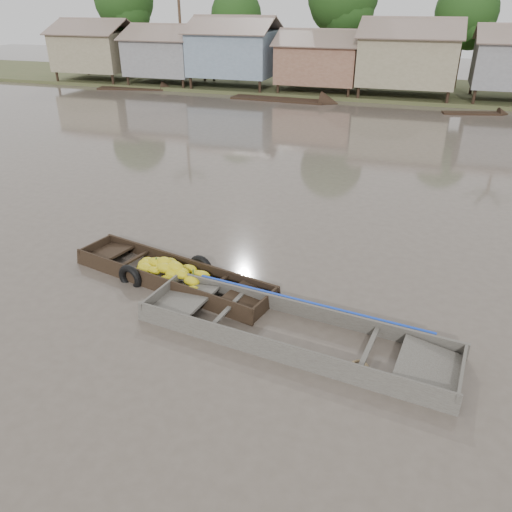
% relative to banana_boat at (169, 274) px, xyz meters
% --- Properties ---
extents(ground, '(120.00, 120.00, 0.00)m').
position_rel_banana_boat_xyz_m(ground, '(1.46, -0.52, -0.16)').
color(ground, '#51473E').
rests_on(ground, ground).
extents(riverbank, '(120.00, 12.47, 10.22)m').
position_rel_banana_boat_xyz_m(riverbank, '(4.49, 31.35, 2.91)').
color(riverbank, '#384723').
rests_on(riverbank, ground).
extents(banana_boat, '(5.83, 2.62, 0.78)m').
position_rel_banana_boat_xyz_m(banana_boat, '(0.00, 0.00, 0.00)').
color(banana_boat, black).
rests_on(banana_boat, ground).
extents(viewer_boat, '(7.03, 2.63, 0.55)m').
position_rel_banana_boat_xyz_m(viewer_boat, '(3.68, -1.40, -0.12)').
color(viewer_boat, '#3B3732').
rests_on(viewer_boat, ground).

